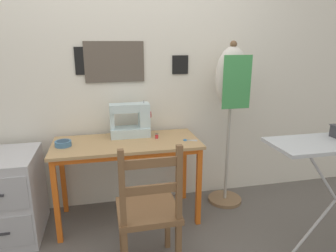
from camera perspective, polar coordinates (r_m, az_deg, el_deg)
ground_plane at (r=2.59m, az=-6.69°, el=-19.89°), size 14.00×14.00×0.00m
wall_back at (r=2.72m, az=-8.95°, el=10.65°), size 10.00×0.07×2.55m
sewing_table at (r=2.52m, az=-7.76°, el=-4.89°), size 1.20×0.53×0.71m
sewing_machine at (r=2.61m, az=-6.82°, el=0.97°), size 0.36×0.16×0.31m
fabric_bowl at (r=2.51m, az=-19.35°, el=-3.15°), size 0.13×0.13×0.04m
scissors at (r=2.52m, az=3.82°, el=-2.71°), size 0.12×0.07×0.01m
thread_spool_near_machine at (r=2.55m, az=-2.16°, el=-1.96°), size 0.03×0.03×0.04m
wooden_chair at (r=2.03m, az=-3.74°, el=-15.99°), size 0.40×0.38×0.93m
filing_cabinet at (r=2.71m, az=-27.85°, el=-11.71°), size 0.44×0.56×0.68m
dress_form at (r=2.73m, az=11.92°, el=6.79°), size 0.32×0.32×1.52m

